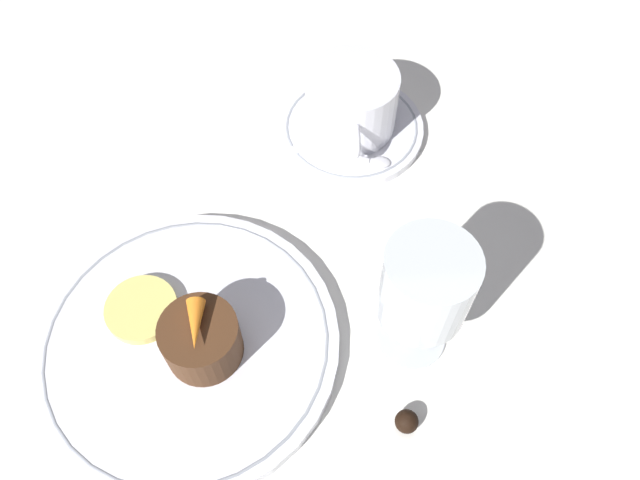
% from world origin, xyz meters
% --- Properties ---
extents(ground_plane, '(3.00, 3.00, 0.00)m').
position_xyz_m(ground_plane, '(0.00, 0.00, 0.00)').
color(ground_plane, white).
extents(dinner_plate, '(0.27, 0.27, 0.01)m').
position_xyz_m(dinner_plate, '(-0.01, -0.06, 0.01)').
color(dinner_plate, white).
rests_on(dinner_plate, ground_plane).
extents(saucer, '(0.16, 0.16, 0.01)m').
position_xyz_m(saucer, '(-0.25, 0.10, 0.01)').
color(saucer, white).
rests_on(saucer, ground_plane).
extents(coffee_cup, '(0.12, 0.10, 0.07)m').
position_xyz_m(coffee_cup, '(-0.26, 0.10, 0.05)').
color(coffee_cup, white).
rests_on(coffee_cup, saucer).
extents(spoon, '(0.03, 0.11, 0.00)m').
position_xyz_m(spoon, '(-0.21, 0.10, 0.01)').
color(spoon, silver).
rests_on(spoon, saucer).
extents(wine_glass, '(0.07, 0.07, 0.14)m').
position_xyz_m(wine_glass, '(-0.01, 0.14, 0.09)').
color(wine_glass, silver).
rests_on(wine_glass, ground_plane).
extents(dessert_cake, '(0.07, 0.07, 0.05)m').
position_xyz_m(dessert_cake, '(0.00, -0.04, 0.04)').
color(dessert_cake, '#4C2D19').
rests_on(dessert_cake, dinner_plate).
extents(carrot_garnish, '(0.04, 0.02, 0.02)m').
position_xyz_m(carrot_garnish, '(0.00, -0.04, 0.07)').
color(carrot_garnish, orange).
rests_on(carrot_garnish, dessert_cake).
extents(pineapple_slice, '(0.06, 0.06, 0.01)m').
position_xyz_m(pineapple_slice, '(-0.04, -0.10, 0.02)').
color(pineapple_slice, '#EFE075').
rests_on(pineapple_slice, dinner_plate).
extents(chocolate_truffle, '(0.02, 0.02, 0.02)m').
position_xyz_m(chocolate_truffle, '(0.07, 0.13, 0.01)').
color(chocolate_truffle, black).
rests_on(chocolate_truffle, ground_plane).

